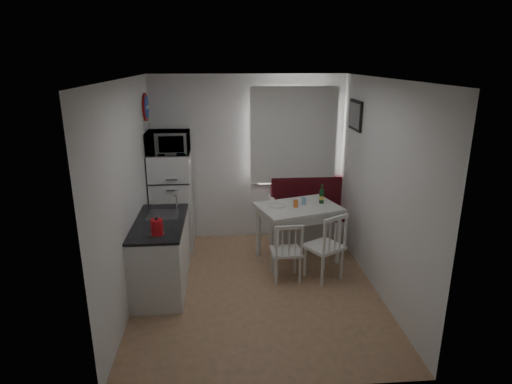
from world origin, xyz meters
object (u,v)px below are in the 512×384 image
Objects in this scene: kitchen_counter at (161,254)px; bench at (313,220)px; dining_table at (298,212)px; kettle at (157,227)px; microwave at (168,142)px; chair_left at (287,246)px; fridge at (172,201)px; wine_bottle at (322,194)px; chair_right at (326,241)px.

bench is (2.23, 1.36, -0.12)m from kitchen_counter.
kettle reaches higher than dining_table.
microwave is (-2.21, -0.16, 1.32)m from bench.
dining_table is 2.11× the size of microwave.
chair_left is at bearing 16.83° from kettle.
dining_table is at bearing -17.95° from fridge.
bench is 0.94× the size of fridge.
dining_table is 2.90× the size of chair_left.
wine_bottle is at bearing 29.63° from kettle.
chair_right is at bearing -97.44° from wine_bottle.
wine_bottle is at bearing 18.82° from kitchen_counter.
wine_bottle is at bearing -11.49° from microwave.
fridge is at bearing -177.08° from bench.
wine_bottle is (2.15, 1.22, -0.05)m from kettle.
fridge is at bearing 117.77° from chair_right.
wine_bottle is (2.18, -0.44, -0.69)m from microwave.
fridge reaches higher than kitchen_counter.
microwave reaches higher than wine_bottle.
microwave is 2.16× the size of wine_bottle.
kitchen_counter is 0.73m from kettle.
kitchen_counter is 1.98m from dining_table.
fridge is (-1.83, 0.59, 0.01)m from dining_table.
wine_bottle is (0.35, 0.10, 0.23)m from dining_table.
wine_bottle reaches higher than chair_left.
chair_right is 2.15m from kettle.
bench is 2.93m from kettle.
dining_table is 0.74m from chair_left.
chair_right is (2.10, -0.01, 0.12)m from kitchen_counter.
wine_bottle is at bearing 48.72° from chair_left.
kettle is (0.03, -1.67, -0.65)m from microwave.
wine_bottle is at bearing 51.49° from chair_right.
microwave reaches higher than chair_left.
bench is 1.10× the size of dining_table.
fridge is at bearing 144.63° from dining_table.
wine_bottle is at bearing -92.48° from bench.
kettle is at bearing 161.53° from chair_right.
dining_table reaches higher than chair_left.
wine_bottle reaches higher than chair_right.
microwave is at bearing 118.79° from chair_right.
fridge is (-2.21, -0.11, 0.41)m from bench.
chair_left is at bearing -114.71° from bench.
chair_right is at bearing -4.02° from chair_left.
kitchen_counter is at bearing -90.90° from fridge.
chair_left is 1.07m from wine_bottle.
fridge is 2.25m from wine_bottle.
wine_bottle is (0.60, 0.75, 0.46)m from chair_left.
bench is 0.87m from wine_bottle.
dining_table is 2.12m from microwave.
chair_right is (0.50, -0.01, 0.06)m from chair_left.
bench reaches higher than chair_right.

